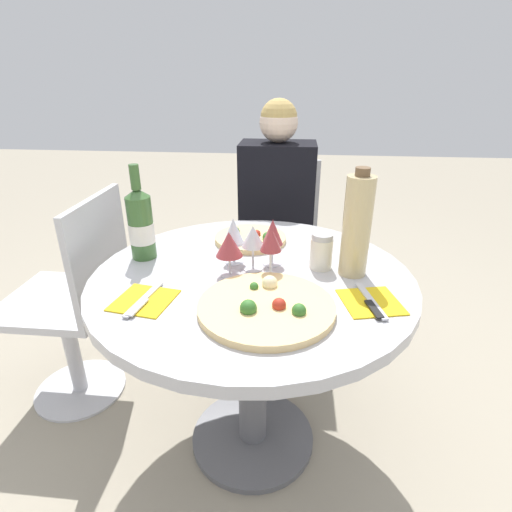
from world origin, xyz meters
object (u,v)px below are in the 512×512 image
object	(u,v)px
seated_diner	(275,246)
chair_empty_side	(77,306)
tall_carafe	(357,226)
pizza_large	(267,306)
chair_behind_diner	(276,250)
wine_bottle	(141,224)
dining_table	(252,312)

from	to	relation	value
seated_diner	chair_empty_side	bearing A→B (deg)	32.51
seated_diner	chair_empty_side	distance (m)	0.90
seated_diner	chair_empty_side	world-z (taller)	seated_diner
chair_empty_side	tall_carafe	world-z (taller)	tall_carafe
seated_diner	pizza_large	world-z (taller)	seated_diner
chair_behind_diner	chair_empty_side	world-z (taller)	same
seated_diner	wine_bottle	bearing A→B (deg)	54.67
wine_bottle	chair_behind_diner	bearing A→B (deg)	60.56
wine_bottle	chair_empty_side	bearing A→B (deg)	164.16
chair_behind_diner	tall_carafe	distance (m)	0.93
tall_carafe	seated_diner	bearing A→B (deg)	112.89
dining_table	tall_carafe	size ratio (longest dim) A/B	3.02
dining_table	tall_carafe	xyz separation A→B (m)	(0.31, 0.03, 0.29)
chair_behind_diner	seated_diner	distance (m)	0.17
chair_empty_side	pizza_large	distance (m)	0.92
chair_behind_diner	tall_carafe	xyz separation A→B (m)	(0.27, -0.78, 0.43)
chair_empty_side	chair_behind_diner	bearing A→B (deg)	-50.20
dining_table	chair_empty_side	world-z (taller)	chair_empty_side
chair_behind_diner	chair_empty_side	xyz separation A→B (m)	(-0.76, -0.63, 0.00)
chair_empty_side	seated_diner	bearing A→B (deg)	-57.49
chair_behind_diner	seated_diner	size ratio (longest dim) A/B	0.74
chair_behind_diner	seated_diner	world-z (taller)	seated_diner
wine_bottle	tall_carafe	xyz separation A→B (m)	(0.68, -0.05, 0.04)
seated_diner	tall_carafe	bearing A→B (deg)	112.89
chair_empty_side	tall_carafe	size ratio (longest dim) A/B	2.69
pizza_large	chair_behind_diner	bearing A→B (deg)	91.20
seated_diner	tall_carafe	size ratio (longest dim) A/B	3.61
seated_diner	chair_empty_side	xyz separation A→B (m)	(-0.76, -0.48, -0.09)
tall_carafe	chair_behind_diner	bearing A→B (deg)	108.89
dining_table	pizza_large	world-z (taller)	pizza_large
dining_table	chair_empty_side	xyz separation A→B (m)	(-0.72, 0.18, -0.13)
dining_table	wine_bottle	bearing A→B (deg)	166.93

